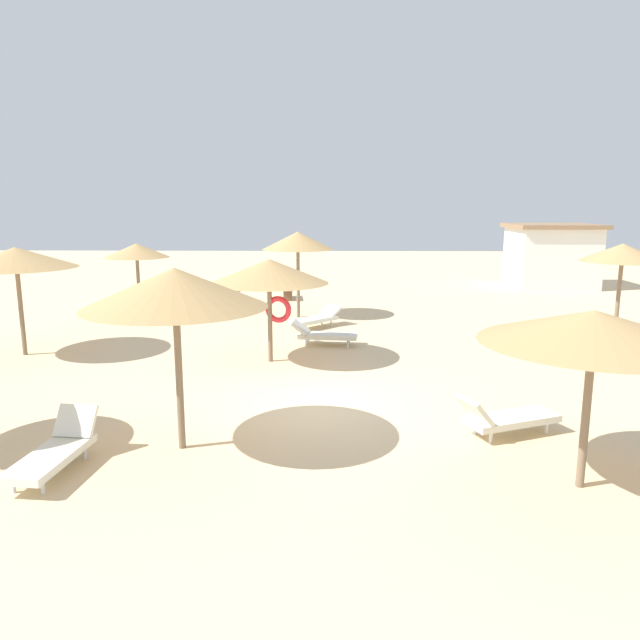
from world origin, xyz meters
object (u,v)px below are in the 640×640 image
at_px(parasol_0, 175,288).
at_px(parasol_1, 269,272).
at_px(bench_0, 145,297).
at_px(parasol_4, 623,253).
at_px(beach_cabana, 551,255).
at_px(parasol_5, 137,251).
at_px(parasol_6, 16,258).
at_px(parasol_2, 298,241).
at_px(lounger_2, 317,318).
at_px(parasol_3, 594,327).
at_px(lounger_3, 505,418).
at_px(bench_2, 223,293).
at_px(lounger_0, 55,451).
at_px(bench_1, 288,291).
at_px(lounger_1, 323,334).

height_order(parasol_0, parasol_1, parasol_0).
distance_m(parasol_1, bench_0, 10.48).
xyz_separation_m(parasol_4, beach_cabana, (2.48, 12.39, -1.11)).
xyz_separation_m(parasol_5, parasol_6, (-1.53, -5.11, 0.22)).
height_order(parasol_2, bench_0, parasol_2).
distance_m(parasol_4, bench_0, 17.16).
distance_m(parasol_1, parasol_2, 6.17).
xyz_separation_m(parasol_2, parasol_4, (9.50, -4.02, -0.09)).
bearing_deg(lounger_2, parasol_3, -69.64).
relative_size(lounger_2, bench_0, 1.18).
height_order(lounger_3, bench_2, lounger_3).
bearing_deg(lounger_2, parasol_6, -154.24).
relative_size(parasol_1, beach_cabana, 0.74).
height_order(parasol_1, lounger_2, parasol_1).
distance_m(lounger_2, beach_cabana, 15.23).
xyz_separation_m(parasol_3, lounger_3, (-0.55, 1.94, -2.05)).
xyz_separation_m(lounger_0, bench_1, (2.29, 16.84, 0.02)).
height_order(parasol_0, bench_2, parasol_0).
height_order(parasol_2, bench_1, parasol_2).
xyz_separation_m(parasol_2, lounger_2, (0.72, -1.82, -2.44)).
xyz_separation_m(parasol_2, lounger_0, (-3.00, -12.68, -2.43)).
bearing_deg(parasol_2, bench_0, 160.28).
bearing_deg(parasol_6, parasol_5, 73.37).
height_order(parasol_1, parasol_6, parasol_6).
xyz_separation_m(lounger_0, lounger_2, (3.73, 10.86, -0.01)).
xyz_separation_m(parasol_2, parasol_5, (-5.62, -0.51, -0.32)).
bearing_deg(parasol_5, parasol_3, -49.98).
distance_m(parasol_3, bench_2, 18.60).
relative_size(parasol_1, lounger_3, 1.55).
bearing_deg(lounger_1, bench_1, 101.22).
distance_m(parasol_2, parasol_3, 13.90).
relative_size(parasol_1, parasol_6, 0.97).
distance_m(lounger_3, bench_0, 17.05).
bearing_deg(parasol_5, parasol_0, -68.89).
bearing_deg(parasol_3, parasol_1, 127.38).
relative_size(parasol_2, parasol_5, 1.15).
relative_size(parasol_0, bench_2, 1.98).
relative_size(parasol_5, lounger_3, 1.37).
height_order(lounger_3, beach_cabana, beach_cabana).
xyz_separation_m(parasol_2, parasol_6, (-7.15, -5.62, -0.11)).
bearing_deg(lounger_3, parasol_2, 111.36).
height_order(parasol_2, lounger_2, parasol_2).
xyz_separation_m(bench_0, bench_2, (2.90, 1.26, 0.00)).
bearing_deg(lounger_2, parasol_5, 168.34).
distance_m(parasol_3, parasol_6, 14.12).
height_order(parasol_4, lounger_0, parasol_4).
relative_size(parasol_1, lounger_0, 1.60).
bearing_deg(parasol_4, bench_0, 158.33).
distance_m(parasol_3, parasol_4, 10.12).
bearing_deg(beach_cabana, lounger_2, -137.87).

